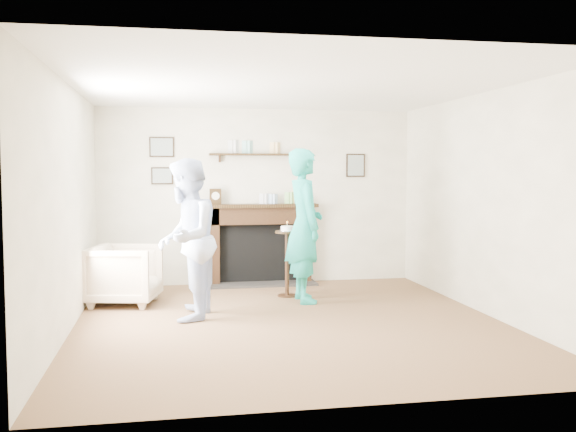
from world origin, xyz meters
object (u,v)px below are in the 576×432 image
object	(u,v)px
woman	(304,301)
man	(187,319)
armchair	(125,304)
pedestal_table	(287,250)

from	to	relation	value
woman	man	bearing A→B (deg)	112.64
man	woman	size ratio (longest dim) A/B	0.93
armchair	man	size ratio (longest dim) A/B	0.46
armchair	pedestal_table	size ratio (longest dim) A/B	0.82
pedestal_table	man	bearing A→B (deg)	-141.01
man	woman	bearing A→B (deg)	127.24
man	pedestal_table	world-z (taller)	pedestal_table
woman	pedestal_table	world-z (taller)	pedestal_table
pedestal_table	woman	bearing A→B (deg)	-66.85
armchair	woman	distance (m)	2.19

